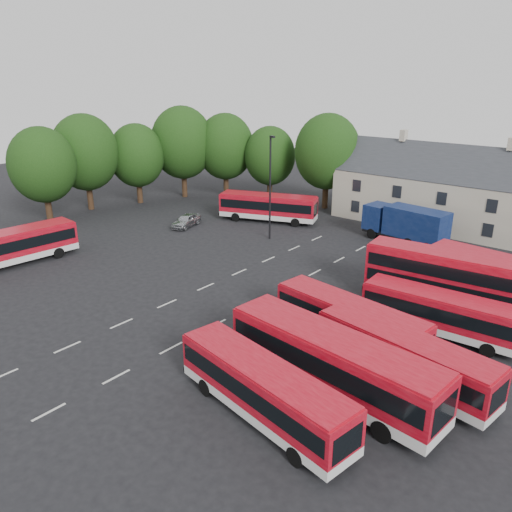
% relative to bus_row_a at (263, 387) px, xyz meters
% --- Properties ---
extents(ground, '(140.00, 140.00, 0.00)m').
position_rel_bus_row_a_xyz_m(ground, '(-13.46, 7.50, -1.75)').
color(ground, black).
rests_on(ground, ground).
extents(lane_markings, '(5.15, 33.80, 0.01)m').
position_rel_bus_row_a_xyz_m(lane_markings, '(-10.96, 9.50, -1.75)').
color(lane_markings, beige).
rests_on(lane_markings, ground).
extents(treeline, '(29.92, 32.59, 12.01)m').
position_rel_bus_row_a_xyz_m(treeline, '(-34.20, 26.87, 4.93)').
color(treeline, black).
rests_on(treeline, ground).
extents(terrace_houses, '(35.70, 7.13, 10.06)m').
position_rel_bus_row_a_xyz_m(terrace_houses, '(0.54, 37.50, 2.11)').
color(terrace_houses, beige).
rests_on(terrace_houses, ground).
extents(bus_row_a, '(10.56, 4.02, 2.91)m').
position_rel_bus_row_a_xyz_m(bus_row_a, '(0.00, 0.00, 0.00)').
color(bus_row_a, silver).
rests_on(bus_row_a, ground).
extents(bus_row_b, '(12.29, 3.95, 3.41)m').
position_rel_bus_row_a_xyz_m(bus_row_b, '(1.51, 3.77, 0.30)').
color(bus_row_b, silver).
rests_on(bus_row_b, ground).
extents(bus_row_c, '(10.34, 3.81, 2.86)m').
position_rel_bus_row_a_xyz_m(bus_row_c, '(3.93, 7.09, -0.03)').
color(bus_row_c, silver).
rests_on(bus_row_c, ground).
extents(bus_row_d, '(10.31, 3.56, 2.86)m').
position_rel_bus_row_a_xyz_m(bus_row_d, '(-0.40, 8.93, -0.04)').
color(bus_row_d, silver).
rests_on(bus_row_d, ground).
extents(bus_row_e, '(10.01, 2.89, 2.80)m').
position_rel_bus_row_a_xyz_m(bus_row_e, '(3.54, 13.65, -0.07)').
color(bus_row_e, silver).
rests_on(bus_row_e, ground).
extents(bus_dd_south, '(10.51, 3.42, 4.23)m').
position_rel_bus_row_a_xyz_m(bus_dd_south, '(1.95, 17.55, 0.66)').
color(bus_dd_south, silver).
rests_on(bus_dd_south, ground).
extents(bus_dd_north, '(10.20, 3.33, 4.11)m').
position_rel_bus_row_a_xyz_m(bus_dd_north, '(5.51, 19.32, 0.59)').
color(bus_dd_north, silver).
rests_on(bus_dd_north, ground).
extents(bus_west, '(3.24, 11.09, 3.10)m').
position_rel_bus_row_a_xyz_m(bus_west, '(-29.79, 2.19, 0.11)').
color(bus_west, silver).
rests_on(bus_west, ground).
extents(bus_north, '(11.08, 6.24, 3.09)m').
position_rel_bus_row_a_xyz_m(bus_north, '(-21.17, 27.20, 0.10)').
color(bus_north, silver).
rests_on(bus_north, ground).
extents(box_truck, '(8.60, 3.61, 3.65)m').
position_rel_bus_row_a_xyz_m(box_truck, '(-5.97, 29.79, 0.30)').
color(box_truck, black).
rests_on(box_truck, ground).
extents(silver_car, '(2.61, 4.43, 1.41)m').
position_rel_bus_row_a_xyz_m(silver_car, '(-26.79, 19.85, -1.04)').
color(silver_car, '#A9ACB1').
rests_on(silver_car, ground).
extents(lamppost, '(0.71, 0.45, 10.31)m').
position_rel_bus_row_a_xyz_m(lamppost, '(-17.10, 22.33, 3.75)').
color(lamppost, black).
rests_on(lamppost, ground).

